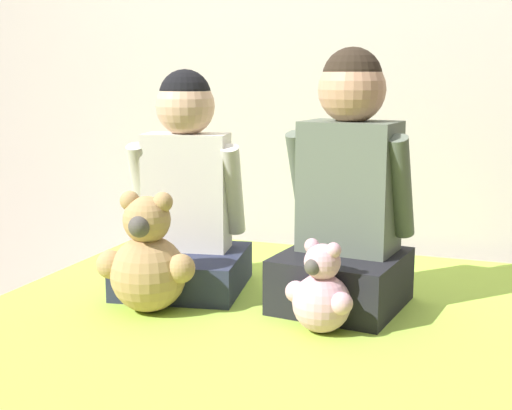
{
  "coord_description": "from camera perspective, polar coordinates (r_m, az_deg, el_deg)",
  "views": [
    {
      "loc": [
        0.67,
        -1.55,
        1.12
      ],
      "look_at": [
        0.0,
        0.26,
        0.77
      ],
      "focal_mm": 50.0,
      "sensor_mm": 36.0,
      "label": 1
    }
  ],
  "objects": [
    {
      "name": "teddy_bear_held_by_left_child",
      "position": [
        1.94,
        -8.66,
        -4.5
      ],
      "size": [
        0.27,
        0.21,
        0.33
      ],
      "rotation": [
        0.0,
        0.0,
        0.14
      ],
      "color": "tan",
      "rests_on": "bed"
    },
    {
      "name": "wall_behind_bed",
      "position": [
        2.74,
        6.28,
        13.12
      ],
      "size": [
        8.0,
        0.06,
        2.5
      ],
      "color": "beige",
      "rests_on": "ground_plane"
    },
    {
      "name": "child_on_right",
      "position": [
        1.97,
        7.3,
        0.65
      ],
      "size": [
        0.36,
        0.37,
        0.71
      ],
      "rotation": [
        0.0,
        0.0,
        -0.12
      ],
      "color": "black",
      "rests_on": "bed"
    },
    {
      "name": "teddy_bear_held_by_right_child",
      "position": [
        1.79,
        5.25,
        -7.09
      ],
      "size": [
        0.19,
        0.15,
        0.23
      ],
      "rotation": [
        0.0,
        0.0,
        -0.38
      ],
      "color": "#DBA3B2",
      "rests_on": "bed"
    },
    {
      "name": "child_on_left",
      "position": [
        2.13,
        -5.69,
        0.43
      ],
      "size": [
        0.41,
        0.41,
        0.65
      ],
      "rotation": [
        0.0,
        0.0,
        0.18
      ],
      "color": "#282D47",
      "rests_on": "bed"
    }
  ]
}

